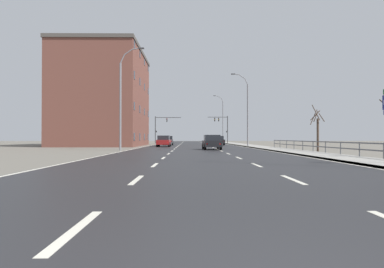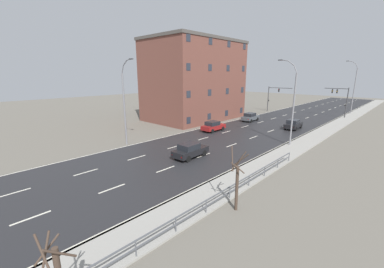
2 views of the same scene
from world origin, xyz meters
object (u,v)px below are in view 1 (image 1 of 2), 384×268
at_px(traffic_signal_left, 160,125).
at_px(car_distant, 164,141).
at_px(car_far_left, 168,140).
at_px(car_far_right, 212,142).
at_px(traffic_signal_right, 223,125).
at_px(car_near_right, 218,140).
at_px(street_lamp_distant, 222,120).
at_px(street_lamp_left_bank, 122,100).
at_px(brick_building, 104,98).
at_px(street_lamp_midground, 247,111).

distance_m(traffic_signal_left, car_distant, 25.80).
bearing_deg(car_far_left, car_far_right, -77.23).
bearing_deg(traffic_signal_right, traffic_signal_left, -171.91).
bearing_deg(car_near_right, street_lamp_distant, 79.20).
height_order(street_lamp_left_bank, car_far_right, street_lamp_left_bank).
relative_size(car_distant, car_near_right, 0.98).
xyz_separation_m(car_far_right, car_far_left, (-6.02, 22.70, 0.00)).
bearing_deg(traffic_signal_left, car_far_left, -79.97).
distance_m(car_distant, brick_building, 13.50).
height_order(street_lamp_midground, traffic_signal_right, street_lamp_midground).
xyz_separation_m(street_lamp_midground, traffic_signal_left, (-14.28, 25.09, -1.16)).
xyz_separation_m(traffic_signal_right, traffic_signal_left, (-13.67, -1.94, -0.22)).
bearing_deg(street_lamp_distant, street_lamp_left_bank, -107.34).
relative_size(street_lamp_midground, car_near_right, 2.47).
distance_m(street_lamp_midground, car_distant, 12.43).
bearing_deg(car_near_right, street_lamp_midground, -75.00).
bearing_deg(street_lamp_left_bank, traffic_signal_right, 70.65).
distance_m(street_lamp_distant, brick_building, 35.49).
xyz_separation_m(car_near_right, car_far_left, (-8.59, 1.33, 0.00)).
relative_size(street_lamp_distant, street_lamp_left_bank, 1.12).
bearing_deg(street_lamp_distant, car_distant, -108.72).
bearing_deg(car_far_right, street_lamp_left_bank, -169.99).
height_order(street_lamp_left_bank, traffic_signal_right, street_lamp_left_bank).
height_order(traffic_signal_left, car_far_left, traffic_signal_left).
bearing_deg(street_lamp_midground, car_near_right, 108.32).
relative_size(street_lamp_midground, car_far_right, 2.50).
xyz_separation_m(traffic_signal_left, car_far_left, (2.50, -14.12, -3.11)).
bearing_deg(street_lamp_midground, street_lamp_left_bank, -137.51).
xyz_separation_m(car_distant, car_far_right, (5.91, -11.35, 0.00)).
bearing_deg(car_distant, street_lamp_midground, 2.53).
relative_size(street_lamp_distant, car_near_right, 2.76).
height_order(street_lamp_left_bank, car_far_left, street_lamp_left_bank).
relative_size(traffic_signal_right, car_far_left, 1.46).
xyz_separation_m(street_lamp_left_bank, traffic_signal_left, (0.61, 38.73, -1.15)).
distance_m(traffic_signal_right, car_near_right, 17.90).
height_order(car_distant, car_near_right, same).
distance_m(traffic_signal_left, car_far_right, 37.93).
bearing_deg(traffic_signal_right, car_near_right, -98.47).
bearing_deg(traffic_signal_right, street_lamp_left_bank, -109.35).
height_order(traffic_signal_left, car_near_right, traffic_signal_left).
distance_m(car_far_right, car_far_left, 23.49).
height_order(car_near_right, brick_building, brick_building).
distance_m(street_lamp_midground, street_lamp_left_bank, 20.19).
bearing_deg(street_lamp_midground, car_distant, -178.13).
xyz_separation_m(street_lamp_distant, car_far_left, (-11.79, -23.13, -4.86)).
height_order(traffic_signal_left, brick_building, brick_building).
xyz_separation_m(street_lamp_left_bank, traffic_signal_right, (14.29, 40.68, -0.93)).
relative_size(street_lamp_midground, car_far_left, 2.49).
xyz_separation_m(traffic_signal_left, car_near_right, (11.08, -15.45, -3.11)).
relative_size(traffic_signal_right, traffic_signal_left, 1.04).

